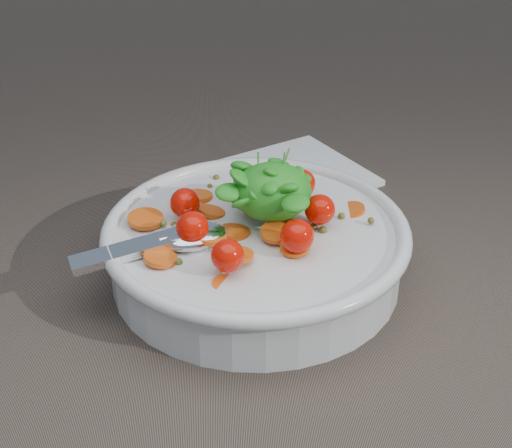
{
  "coord_description": "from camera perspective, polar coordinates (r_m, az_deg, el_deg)",
  "views": [
    {
      "loc": [
        -0.01,
        -0.49,
        0.37
      ],
      "look_at": [
        0.02,
        0.03,
        0.05
      ],
      "focal_mm": 50.0,
      "sensor_mm": 36.0,
      "label": 1
    }
  ],
  "objects": [
    {
      "name": "bowl",
      "position": [
        0.62,
        -0.02,
        -1.73
      ],
      "size": [
        0.29,
        0.27,
        0.11
      ],
      "color": "silver",
      "rests_on": "ground"
    },
    {
      "name": "napkin",
      "position": [
        0.8,
        2.51,
        3.87
      ],
      "size": [
        0.21,
        0.2,
        0.01
      ],
      "primitive_type": "cube",
      "rotation": [
        0.0,
        0.0,
        0.51
      ],
      "color": "white",
      "rests_on": "ground"
    },
    {
      "name": "ground",
      "position": [
        0.62,
        -1.32,
        -5.76
      ],
      "size": [
        6.0,
        6.0,
        0.0
      ],
      "primitive_type": "plane",
      "color": "brown",
      "rests_on": "ground"
    }
  ]
}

